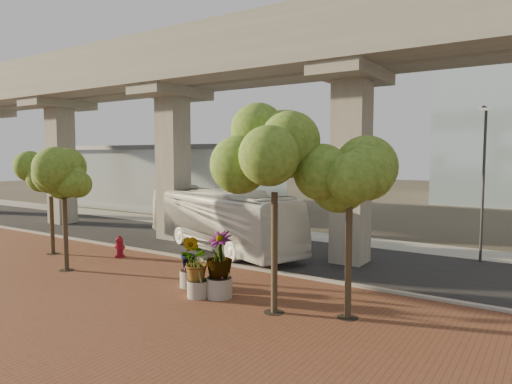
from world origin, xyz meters
The scene contains 18 objects.
ground centered at (0.00, 0.00, 0.00)m, with size 160.00×160.00×0.00m, color #363227.
brick_plaza centered at (0.00, -8.00, 0.03)m, with size 70.00×13.00×0.06m, color brown.
asphalt_road centered at (0.00, 2.00, 0.02)m, with size 90.00×8.00×0.04m, color black.
curb_strip centered at (0.00, -2.00, 0.08)m, with size 70.00×0.25×0.16m, color #99978E.
far_sidewalk centered at (0.00, 7.50, 0.03)m, with size 90.00×3.00×0.06m, color #99978E.
transit_viaduct centered at (0.00, 2.00, 7.29)m, with size 72.00×5.60×12.40m.
station_pavilion centered at (-20.00, 16.00, 3.22)m, with size 23.00×13.00×6.30m.
transit_bus centered at (-1.53, 1.06, 1.72)m, with size 2.90×12.34×3.44m, color silver.
fire_hydrant centered at (-4.43, -3.71, 0.61)m, with size 0.57×0.51×1.14m.
planter_front centered at (3.41, -6.57, 1.28)m, with size 1.83×1.83×2.02m.
planter_right centered at (4.10, -6.15, 1.58)m, with size 2.34×2.34×2.50m.
planter_left centered at (2.26, -5.70, 1.34)m, with size 1.91×1.91×2.10m.
street_tree_far_west centered at (-8.10, -5.17, 4.18)m, with size 3.43×3.43×5.70m.
street_tree_near_west centered at (-4.32, -6.89, 4.26)m, with size 2.97×2.97×5.58m.
street_tree_near_east centered at (6.68, -6.44, 5.42)m, with size 4.32×4.32×7.34m.
street_tree_far_east centered at (8.96, -5.53, 4.75)m, with size 3.40×3.40×6.26m.
streetlamp_west centered at (-8.84, 6.63, 5.32)m, with size 0.45×1.32×9.12m.
streetlamp_east centered at (11.47, 5.53, 4.49)m, with size 0.38×1.11×7.69m.
Camera 1 is at (14.51, -19.38, 5.42)m, focal length 32.00 mm.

